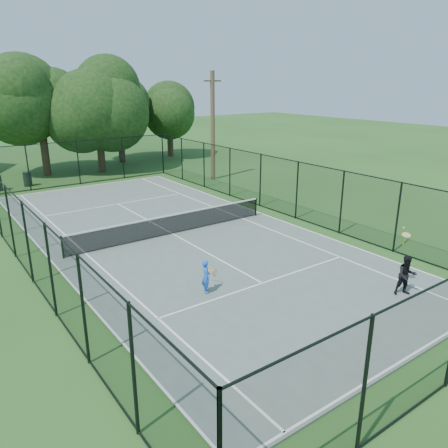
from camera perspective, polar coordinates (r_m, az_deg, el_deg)
ground at (r=20.44m, az=-6.70°, el=-1.46°), size 120.00×120.00×0.00m
tennis_court at (r=20.43m, az=-6.70°, el=-1.38°), size 11.00×24.00×0.06m
tennis_net at (r=20.26m, az=-6.76°, el=0.08°), size 10.08×0.08×0.95m
fence at (r=19.99m, az=-6.86°, el=2.59°), size 13.10×26.10×3.00m
tree_near_left at (r=35.42m, az=-23.02°, el=14.09°), size 6.42×6.42×8.37m
tree_near_mid at (r=35.23m, az=-16.25°, el=14.32°), size 6.05×6.05×7.91m
tree_near_right at (r=39.34m, az=-13.62°, el=14.90°), size 5.59×5.59×7.72m
tree_far_right at (r=41.98m, az=-7.18°, el=14.39°), size 5.06×5.06×6.69m
trash_bin_right at (r=32.63m, az=-24.28°, el=5.38°), size 0.58×0.58×0.97m
utility_pole at (r=31.51m, az=-1.48°, el=12.70°), size 1.40×0.30×7.50m
player_blue at (r=14.63m, az=-2.34°, el=-6.85°), size 0.79×0.50×1.17m
player_black at (r=15.64m, az=22.73°, el=-6.20°), size 0.90×1.03×2.13m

